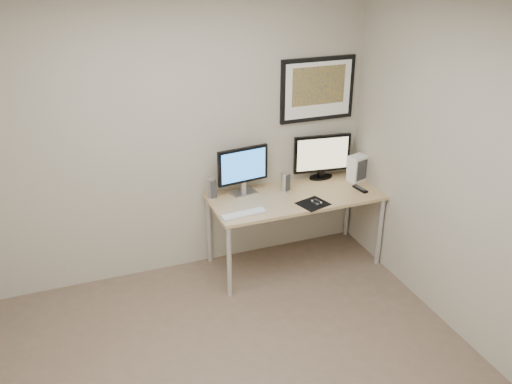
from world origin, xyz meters
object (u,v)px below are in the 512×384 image
framed_art (318,89)px  keyboard (244,214)px  monitor_large (243,169)px  monitor_tv (322,156)px  desk (295,201)px  speaker_right (285,182)px  fan_unit (357,168)px  speaker_left (211,188)px

framed_art → keyboard: bearing=-150.3°
monitor_large → monitor_tv: 0.85m
desk → monitor_large: monitor_large is taller
desk → framed_art: framed_art is taller
monitor_large → keyboard: (-0.14, -0.41, -0.24)m
framed_art → keyboard: size_ratio=1.82×
speaker_right → fan_unit: fan_unit is taller
desk → monitor_tv: monitor_tv is taller
keyboard → fan_unit: (1.29, 0.30, 0.12)m
desk → fan_unit: fan_unit is taller
desk → speaker_right: 0.21m
framed_art → speaker_right: framed_art is taller
monitor_large → framed_art: bearing=1.7°
monitor_large → speaker_left: bearing=170.9°
monitor_tv → speaker_left: size_ratio=2.83×
speaker_right → monitor_tv: bearing=-4.8°
monitor_tv → fan_unit: size_ratio=2.22×
framed_art → monitor_large: framed_art is taller
monitor_tv → speaker_left: (-1.15, -0.06, -0.14)m
monitor_large → speaker_right: 0.43m
monitor_tv → desk: bearing=-139.1°
monitor_large → fan_unit: (1.15, -0.11, -0.12)m
speaker_left → speaker_right: speaker_left is taller
monitor_large → keyboard: monitor_large is taller
monitor_tv → keyboard: size_ratio=1.39×
framed_art → monitor_tv: size_ratio=1.31×
monitor_tv → monitor_large: bearing=-168.7°
framed_art → speaker_left: framed_art is taller
fan_unit → framed_art: bearing=130.3°
monitor_tv → framed_art: bearing=138.0°
speaker_right → keyboard: speaker_right is taller
speaker_left → desk: bearing=-29.7°
monitor_large → fan_unit: bearing=-12.5°
speaker_left → keyboard: size_ratio=0.49×
monitor_large → speaker_left: monitor_large is taller
desk → keyboard: size_ratio=3.88×
speaker_right → keyboard: 0.63m
desk → keyboard: 0.62m
monitor_tv → keyboard: 1.12m
desk → monitor_large: bearing=155.2°
desk → monitor_tv: (0.40, 0.27, 0.31)m
keyboard → monitor_large: bearing=66.4°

